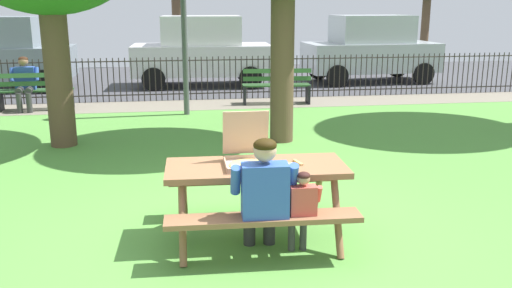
{
  "coord_description": "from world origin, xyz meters",
  "views": [
    {
      "loc": [
        -0.82,
        -5.41,
        2.35
      ],
      "look_at": [
        0.1,
        0.71,
        0.75
      ],
      "focal_mm": 38.53,
      "sensor_mm": 36.0,
      "label": 1
    }
  ],
  "objects_px": {
    "parked_car_left": "(202,51)",
    "parked_car_center": "(371,48)",
    "picnic_table_foreground": "(256,182)",
    "adult_at_table": "(264,193)",
    "person_on_park_bench": "(25,81)",
    "park_bench_left": "(35,92)",
    "park_bench_center": "(276,86)",
    "pizza_slice_on_table": "(289,164)",
    "pizza_box_open": "(248,155)",
    "child_at_table": "(302,206)"
  },
  "relations": [
    {
      "from": "parked_car_center",
      "to": "park_bench_left",
      "type": "bearing_deg",
      "value": -160.22
    },
    {
      "from": "child_at_table",
      "to": "park_bench_center",
      "type": "xyz_separation_m",
      "value": [
        1.27,
        8.04,
        -0.11
      ]
    },
    {
      "from": "adult_at_table",
      "to": "park_bench_left",
      "type": "xyz_separation_m",
      "value": [
        -3.84,
        8.01,
        -0.24
      ]
    },
    {
      "from": "pizza_box_open",
      "to": "pizza_slice_on_table",
      "type": "xyz_separation_m",
      "value": [
        0.41,
        -0.06,
        -0.09
      ]
    },
    {
      "from": "parked_car_center",
      "to": "park_bench_center",
      "type": "bearing_deg",
      "value": -137.17
    },
    {
      "from": "pizza_slice_on_table",
      "to": "park_bench_left",
      "type": "relative_size",
      "value": 0.19
    },
    {
      "from": "pizza_slice_on_table",
      "to": "child_at_table",
      "type": "relative_size",
      "value": 0.35
    },
    {
      "from": "picnic_table_foreground",
      "to": "parked_car_center",
      "type": "bearing_deg",
      "value": 64.64
    },
    {
      "from": "child_at_table",
      "to": "parked_car_center",
      "type": "relative_size",
      "value": 0.22
    },
    {
      "from": "pizza_box_open",
      "to": "parked_car_center",
      "type": "relative_size",
      "value": 0.14
    },
    {
      "from": "picnic_table_foreground",
      "to": "parked_car_left",
      "type": "relative_size",
      "value": 0.47
    },
    {
      "from": "picnic_table_foreground",
      "to": "adult_at_table",
      "type": "bearing_deg",
      "value": -90.65
    },
    {
      "from": "pizza_slice_on_table",
      "to": "child_at_table",
      "type": "height_order",
      "value": "child_at_table"
    },
    {
      "from": "adult_at_table",
      "to": "picnic_table_foreground",
      "type": "bearing_deg",
      "value": 89.35
    },
    {
      "from": "pizza_box_open",
      "to": "parked_car_left",
      "type": "xyz_separation_m",
      "value": [
        0.11,
        10.67,
        0.14
      ]
    },
    {
      "from": "child_at_table",
      "to": "parked_car_left",
      "type": "distance_m",
      "value": 11.27
    },
    {
      "from": "pizza_box_open",
      "to": "child_at_table",
      "type": "height_order",
      "value": "pizza_box_open"
    },
    {
      "from": "parked_car_left",
      "to": "park_bench_left",
      "type": "bearing_deg",
      "value": -140.4
    },
    {
      "from": "park_bench_left",
      "to": "parked_car_center",
      "type": "distance_m",
      "value": 9.5
    },
    {
      "from": "child_at_table",
      "to": "park_bench_left",
      "type": "bearing_deg",
      "value": 117.52
    },
    {
      "from": "pizza_slice_on_table",
      "to": "park_bench_center",
      "type": "relative_size",
      "value": 0.19
    },
    {
      "from": "person_on_park_bench",
      "to": "park_bench_left",
      "type": "bearing_deg",
      "value": -5.35
    },
    {
      "from": "picnic_table_foreground",
      "to": "pizza_box_open",
      "type": "distance_m",
      "value": 0.29
    },
    {
      "from": "pizza_box_open",
      "to": "person_on_park_bench",
      "type": "distance_m",
      "value": 8.48
    },
    {
      "from": "parked_car_left",
      "to": "adult_at_table",
      "type": "bearing_deg",
      "value": -90.19
    },
    {
      "from": "adult_at_table",
      "to": "parked_car_center",
      "type": "xyz_separation_m",
      "value": [
        5.08,
        11.22,
        0.35
      ]
    },
    {
      "from": "pizza_slice_on_table",
      "to": "person_on_park_bench",
      "type": "xyz_separation_m",
      "value": [
        -4.38,
        7.55,
        -0.12
      ]
    },
    {
      "from": "park_bench_left",
      "to": "person_on_park_bench",
      "type": "distance_m",
      "value": 0.32
    },
    {
      "from": "picnic_table_foreground",
      "to": "adult_at_table",
      "type": "height_order",
      "value": "adult_at_table"
    },
    {
      "from": "adult_at_table",
      "to": "child_at_table",
      "type": "xyz_separation_m",
      "value": [
        0.35,
        -0.04,
        -0.13
      ]
    },
    {
      "from": "pizza_box_open",
      "to": "parked_car_left",
      "type": "height_order",
      "value": "parked_car_left"
    },
    {
      "from": "pizza_slice_on_table",
      "to": "park_bench_left",
      "type": "distance_m",
      "value": 8.62
    },
    {
      "from": "park_bench_center",
      "to": "parked_car_left",
      "type": "xyz_separation_m",
      "value": [
        -1.58,
        3.21,
        0.59
      ]
    },
    {
      "from": "park_bench_center",
      "to": "person_on_park_bench",
      "type": "bearing_deg",
      "value": 179.81
    },
    {
      "from": "pizza_box_open",
      "to": "child_at_table",
      "type": "relative_size",
      "value": 0.62
    },
    {
      "from": "park_bench_center",
      "to": "park_bench_left",
      "type": "bearing_deg",
      "value": -180.0
    },
    {
      "from": "adult_at_table",
      "to": "park_bench_left",
      "type": "distance_m",
      "value": 8.88
    },
    {
      "from": "pizza_slice_on_table",
      "to": "parked_car_left",
      "type": "bearing_deg",
      "value": 91.57
    },
    {
      "from": "pizza_box_open",
      "to": "adult_at_table",
      "type": "height_order",
      "value": "pizza_box_open"
    },
    {
      "from": "park_bench_center",
      "to": "parked_car_left",
      "type": "distance_m",
      "value": 3.63
    },
    {
      "from": "pizza_slice_on_table",
      "to": "person_on_park_bench",
      "type": "distance_m",
      "value": 8.73
    },
    {
      "from": "adult_at_table",
      "to": "park_bench_center",
      "type": "xyz_separation_m",
      "value": [
        1.62,
        8.01,
        -0.24
      ]
    },
    {
      "from": "park_bench_left",
      "to": "parked_car_center",
      "type": "bearing_deg",
      "value": 19.78
    },
    {
      "from": "adult_at_table",
      "to": "person_on_park_bench",
      "type": "xyz_separation_m",
      "value": [
        -4.05,
        8.02,
        0.0
      ]
    },
    {
      "from": "pizza_slice_on_table",
      "to": "park_bench_center",
      "type": "bearing_deg",
      "value": 80.29
    },
    {
      "from": "adult_at_table",
      "to": "person_on_park_bench",
      "type": "relative_size",
      "value": 1.0
    },
    {
      "from": "park_bench_center",
      "to": "pizza_box_open",
      "type": "bearing_deg",
      "value": -102.79
    },
    {
      "from": "parked_car_left",
      "to": "parked_car_center",
      "type": "height_order",
      "value": "same"
    },
    {
      "from": "pizza_slice_on_table",
      "to": "park_bench_center",
      "type": "xyz_separation_m",
      "value": [
        1.29,
        7.53,
        -0.36
      ]
    },
    {
      "from": "park_bench_center",
      "to": "parked_car_center",
      "type": "height_order",
      "value": "parked_car_center"
    }
  ]
}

